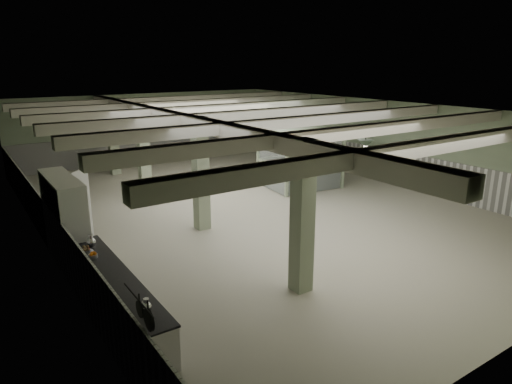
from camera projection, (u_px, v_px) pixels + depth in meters
floor at (250, 207)px, 16.96m from camera, size 20.00×20.00×0.00m
ceiling at (250, 109)px, 15.97m from camera, size 14.00×20.00×0.02m
wall_back at (148, 128)px, 24.43m from camera, size 14.00×0.02×3.60m
wall_left at (40, 188)px, 12.70m from camera, size 0.02×20.00×3.60m
wall_right at (382, 141)px, 20.22m from camera, size 0.02×20.00×3.60m
wainscot_left at (46, 224)px, 13.00m from camera, size 0.05×19.90×1.50m
wainscot_right at (379, 165)px, 20.50m from camera, size 0.05×19.90×1.50m
wainscot_back at (149, 147)px, 24.70m from camera, size 13.90×0.05×1.50m
girder at (185, 120)px, 14.68m from camera, size 0.45×19.90×0.40m
beam_a at (436, 146)px, 10.03m from camera, size 13.90×0.35×0.32m
beam_b at (353, 132)px, 12.03m from camera, size 13.90×0.35×0.32m
beam_c at (294, 122)px, 14.02m from camera, size 13.90×0.35×0.32m
beam_d at (250, 114)px, 16.01m from camera, size 13.90×0.35×0.32m
beam_e at (215, 109)px, 18.01m from camera, size 13.90×0.35×0.32m
beam_f at (187, 104)px, 20.00m from camera, size 13.90×0.35×0.32m
beam_g at (165, 100)px, 21.99m from camera, size 13.90×0.35×0.32m
column_a at (302, 217)px, 10.33m from camera, size 0.42×0.42×3.60m
column_b at (201, 174)px, 14.32m from camera, size 0.42×0.42×3.60m
column_c at (143, 150)px, 18.31m from camera, size 0.42×0.42×3.60m
column_d at (113, 137)px, 21.50m from camera, size 0.42×0.42×3.60m
hook_rail at (138, 300)px, 6.66m from camera, size 0.02×1.20×0.02m
pendant_front at (365, 144)px, 12.40m from camera, size 0.44×0.44×0.22m
pendant_mid at (254, 122)px, 16.78m from camera, size 0.44×0.44×0.22m
pendant_back at (193, 111)px, 20.77m from camera, size 0.44×0.44×0.22m
prep_counter at (112, 295)px, 9.60m from camera, size 0.88×5.04×0.91m
pitcher_near at (91, 241)px, 10.94m from camera, size 0.23×0.26×0.32m
pitcher_far at (146, 306)px, 8.08m from camera, size 0.23×0.25×0.27m
veg_colander at (86, 251)px, 10.54m from camera, size 0.48×0.48×0.17m
orange_bowl at (93, 256)px, 10.35m from camera, size 0.29×0.29×0.08m
skillet_near at (149, 320)px, 6.54m from camera, size 0.04×0.34×0.34m
skillet_far at (140, 309)px, 6.83m from camera, size 0.04×0.27×0.27m
walkin_cooler at (66, 217)px, 12.16m from camera, size 1.17×2.66×2.44m
guard_booth at (300, 148)px, 19.38m from camera, size 3.27×2.85×2.45m
filing_cabinet at (330, 168)px, 20.61m from camera, size 0.43×0.58×1.18m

